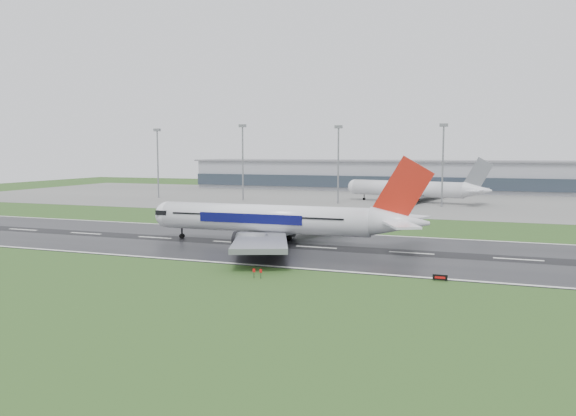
% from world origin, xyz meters
% --- Properties ---
extents(ground, '(520.00, 520.00, 0.00)m').
position_xyz_m(ground, '(0.00, 0.00, 0.00)').
color(ground, '#26491A').
rests_on(ground, ground).
extents(runway, '(400.00, 45.00, 0.10)m').
position_xyz_m(runway, '(0.00, 0.00, 0.05)').
color(runway, black).
rests_on(runway, ground).
extents(apron, '(400.00, 130.00, 0.08)m').
position_xyz_m(apron, '(0.00, 125.00, 0.04)').
color(apron, slate).
rests_on(apron, ground).
extents(terminal, '(240.00, 36.00, 15.00)m').
position_xyz_m(terminal, '(0.00, 185.00, 7.50)').
color(terminal, gray).
rests_on(terminal, ground).
extents(main_airliner, '(64.07, 61.12, 18.62)m').
position_xyz_m(main_airliner, '(-8.25, 1.46, 9.41)').
color(main_airliner, white).
rests_on(main_airliner, runway).
extents(parked_airliner, '(69.55, 66.34, 17.49)m').
position_xyz_m(parked_airliner, '(5.25, 114.98, 8.82)').
color(parked_airliner, silver).
rests_on(parked_airliner, apron).
extents(runway_sign, '(2.29, 0.84, 1.04)m').
position_xyz_m(runway_sign, '(27.55, -23.18, 0.52)').
color(runway_sign, black).
rests_on(runway_sign, ground).
extents(floodmast_0, '(0.64, 0.64, 29.09)m').
position_xyz_m(floodmast_0, '(-103.14, 100.00, 14.54)').
color(floodmast_0, gray).
rests_on(floodmast_0, ground).
extents(floodmast_1, '(0.64, 0.64, 30.27)m').
position_xyz_m(floodmast_1, '(-62.38, 100.00, 15.14)').
color(floodmast_1, gray).
rests_on(floodmast_1, ground).
extents(floodmast_2, '(0.64, 0.64, 29.26)m').
position_xyz_m(floodmast_2, '(-21.69, 100.00, 14.63)').
color(floodmast_2, gray).
rests_on(floodmast_2, ground).
extents(floodmast_3, '(0.64, 0.64, 29.32)m').
position_xyz_m(floodmast_3, '(17.71, 100.00, 14.66)').
color(floodmast_3, gray).
rests_on(floodmast_3, ground).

